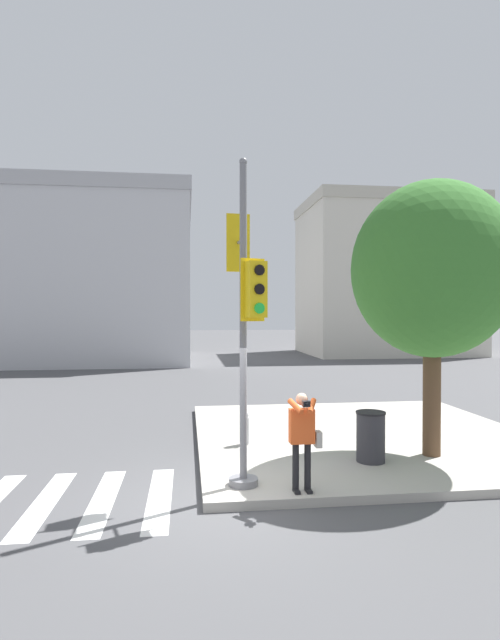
% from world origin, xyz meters
% --- Properties ---
extents(ground_plane, '(160.00, 160.00, 0.00)m').
position_xyz_m(ground_plane, '(0.00, 0.00, 0.00)').
color(ground_plane, '#4C4C4F').
extents(sidewalk_corner, '(8.00, 8.00, 0.16)m').
position_xyz_m(sidewalk_corner, '(3.50, 3.50, 0.08)').
color(sidewalk_corner, '#ADA89E').
rests_on(sidewalk_corner, ground_plane).
extents(traffic_signal_pole, '(0.58, 1.32, 5.54)m').
position_xyz_m(traffic_signal_pole, '(0.23, 0.23, 3.21)').
color(traffic_signal_pole, slate).
rests_on(traffic_signal_pole, sidewalk_corner).
extents(person_photographer, '(0.58, 0.54, 1.61)m').
position_xyz_m(person_photographer, '(1.14, -0.18, 1.12)').
color(person_photographer, black).
rests_on(person_photographer, sidewalk_corner).
extents(street_tree, '(3.29, 3.29, 5.63)m').
position_xyz_m(street_tree, '(4.25, 1.51, 3.96)').
color(street_tree, brown).
rests_on(street_tree, sidewalk_corner).
extents(fire_hydrant, '(0.21, 0.27, 0.75)m').
position_xyz_m(fire_hydrant, '(0.52, 2.80, 0.53)').
color(fire_hydrant, '#99999E').
rests_on(fire_hydrant, sidewalk_corner).
extents(trash_bin, '(0.58, 0.58, 0.98)m').
position_xyz_m(trash_bin, '(2.84, 1.24, 0.65)').
color(trash_bin, '#2D2D33').
rests_on(trash_bin, sidewalk_corner).
extents(building_left, '(15.11, 12.30, 10.73)m').
position_xyz_m(building_left, '(-8.01, 25.85, 5.37)').
color(building_left, '#BCBCC1').
rests_on(building_left, ground_plane).
extents(building_right, '(12.11, 8.71, 11.49)m').
position_xyz_m(building_right, '(14.11, 27.94, 5.76)').
color(building_right, beige).
rests_on(building_right, ground_plane).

